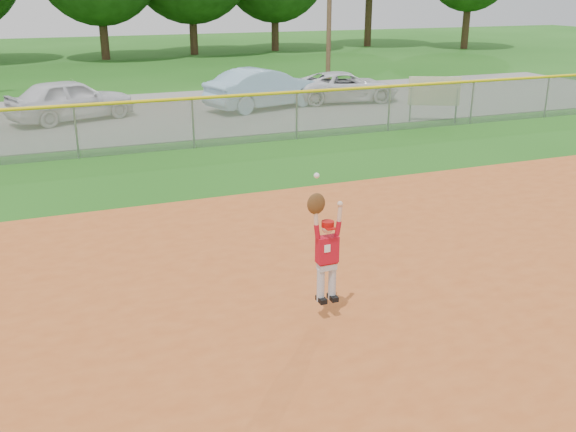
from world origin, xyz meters
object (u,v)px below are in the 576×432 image
object	(u,v)px
car_white_a	(71,100)
sponsor_sign	(434,92)
ballplayer	(325,248)
car_blue	(264,88)
car_white_b	(345,87)

from	to	relation	value
car_white_a	sponsor_sign	size ratio (longest dim) A/B	2.64
sponsor_sign	ballplayer	distance (m)	15.27
car_white_a	car_blue	distance (m)	7.29
car_blue	ballplayer	xyz separation A→B (m)	(-4.96, -16.56, 0.31)
ballplayer	car_white_b	bearing A→B (deg)	62.80
car_white_b	sponsor_sign	size ratio (longest dim) A/B	2.66
car_white_b	ballplayer	size ratio (longest dim) A/B	2.32
sponsor_sign	car_white_b	bearing A→B (deg)	101.66
car_blue	car_white_b	size ratio (longest dim) A/B	1.07
car_blue	car_white_b	distance (m)	3.69
car_blue	sponsor_sign	size ratio (longest dim) A/B	2.85
car_white_b	ballplayer	world-z (taller)	ballplayer
car_white_a	ballplayer	size ratio (longest dim) A/B	2.30
car_white_a	sponsor_sign	world-z (taller)	sponsor_sign
ballplayer	car_blue	bearing A→B (deg)	73.33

